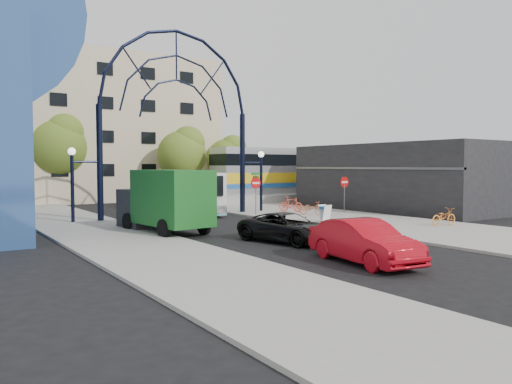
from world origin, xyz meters
TOP-DOWN VIEW (x-y plane):
  - ground at (0.00, 0.00)m, footprint 120.00×120.00m
  - sidewalk_east at (8.00, 4.00)m, footprint 8.00×56.00m
  - plaza_west at (-6.50, 6.00)m, footprint 5.00×50.00m
  - gateway_arch at (0.00, 14.00)m, footprint 13.64×0.44m
  - stop_sign at (4.80, 12.00)m, footprint 0.80×0.07m
  - do_not_enter_sign at (11.00, 10.00)m, footprint 0.76×0.07m
  - street_name_sign at (5.20, 12.60)m, footprint 0.70×0.70m
  - sandwich_board at (5.60, 5.98)m, footprint 0.55×0.61m
  - commercial_block_east at (16.00, 10.00)m, footprint 6.00×16.00m
  - apartment_block at (2.00, 34.97)m, footprint 20.00×12.10m
  - train_platform at (20.00, 22.00)m, footprint 32.00×5.00m
  - train_car at (20.00, 22.00)m, footprint 25.10×3.05m
  - tree_north_a at (6.12, 25.93)m, footprint 4.48×4.48m
  - tree_north_b at (-3.88, 29.93)m, footprint 5.12×5.12m
  - tree_north_c at (12.12, 27.93)m, footprint 4.16×4.16m
  - city_bus at (1.55, 17.16)m, footprint 2.93×10.74m
  - green_truck at (-3.69, 7.67)m, footprint 2.92×6.47m
  - black_suv at (-0.44, 1.63)m, footprint 3.14×5.02m
  - red_sedan at (-1.20, -3.67)m, footprint 2.18×4.78m
  - bike_near_a at (7.54, 9.50)m, footprint 1.30×1.80m
  - bike_near_b at (7.80, 12.03)m, footprint 1.35×1.76m
  - bike_far_a at (9.75, 1.00)m, footprint 1.85×0.74m

SIDE VIEW (x-z plane):
  - ground at x=0.00m, z-range 0.00..0.00m
  - sidewalk_east at x=8.00m, z-range 0.00..0.12m
  - plaza_west at x=-6.50m, z-range 0.00..0.12m
  - train_platform at x=20.00m, z-range 0.00..0.80m
  - bike_near_a at x=7.54m, z-range 0.12..1.02m
  - bike_far_a at x=9.75m, z-range 0.12..1.07m
  - black_suv at x=-0.44m, z-range 0.00..1.29m
  - bike_near_b at x=7.80m, z-range 0.12..1.18m
  - sandwich_board at x=5.60m, z-range 0.25..1.24m
  - red_sedan at x=-1.20m, z-range 0.00..1.52m
  - city_bus at x=1.55m, z-range 0.07..2.99m
  - green_truck at x=-3.69m, z-range 0.00..3.17m
  - do_not_enter_sign at x=11.00m, z-range 0.74..3.22m
  - stop_sign at x=4.80m, z-range 0.74..3.24m
  - street_name_sign at x=5.20m, z-range 0.73..3.53m
  - commercial_block_east at x=16.00m, z-range 0.00..5.00m
  - train_car at x=20.00m, z-range 0.80..5.00m
  - tree_north_c at x=12.12m, z-range 1.03..7.53m
  - tree_north_a at x=6.12m, z-range 1.11..8.11m
  - tree_north_b at x=-3.88m, z-range 1.27..9.27m
  - apartment_block at x=2.00m, z-range 0.00..14.00m
  - gateway_arch at x=0.00m, z-range 2.51..14.61m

